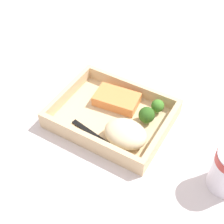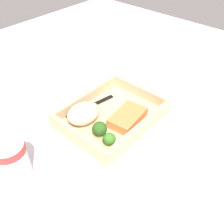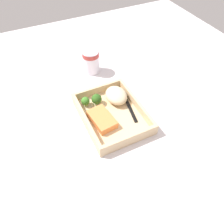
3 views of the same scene
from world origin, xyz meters
The scene contains 9 objects.
ground_plane centered at (0.00, 0.00, -1.00)cm, with size 160.00×160.00×2.00cm, color silver.
takeout_tray centered at (0.00, 0.00, 0.60)cm, with size 26.49×20.69×1.20cm, color #D2B488.
tray_rim centered at (0.00, 0.00, 2.81)cm, with size 26.49×20.69×3.22cm.
salmon_fillet centered at (-1.25, 4.41, 2.45)cm, with size 10.54×6.42×2.51cm, color #E68647.
mashed_potatoes centered at (6.10, -4.67, 3.50)cm, with size 9.62×7.60×4.60cm, color beige.
broccoli_floret_1 centered at (7.59, 2.59, 3.37)cm, with size 3.75×3.75×4.12cm.
broccoli_floret_2 centered at (8.49, 6.62, 3.24)cm, with size 3.07×3.07×3.66cm.
fork centered at (2.08, -7.55, 1.42)cm, with size 15.84×4.43×0.44cm.
paper_cup centered at (27.86, -3.56, 5.50)cm, with size 6.98×6.98×9.83cm.
Camera 2 is at (40.83, 35.89, 48.02)cm, focal length 42.00 mm.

